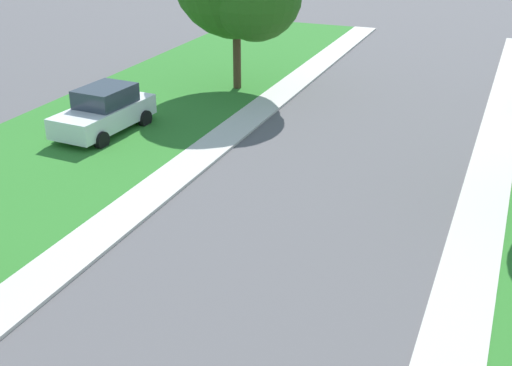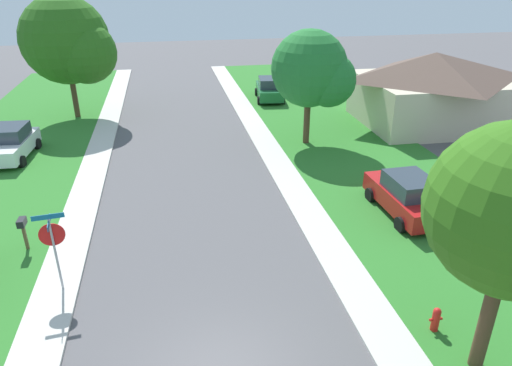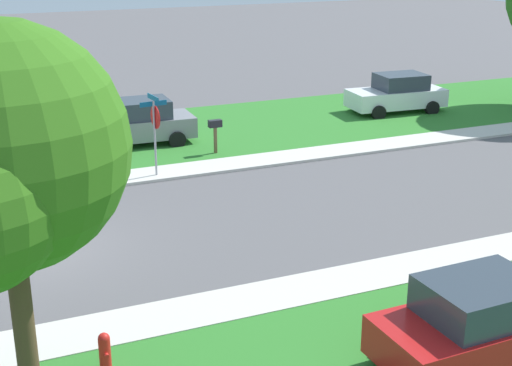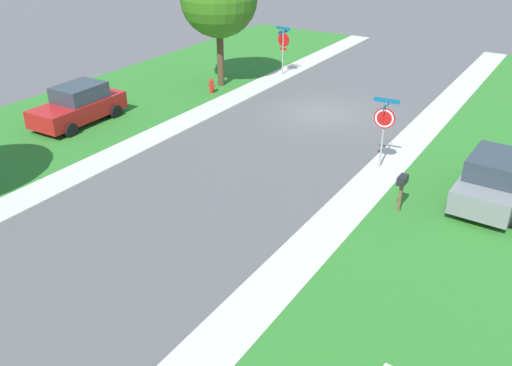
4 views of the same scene
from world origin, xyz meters
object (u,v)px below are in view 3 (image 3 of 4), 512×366
(stop_sign_far_corner, at_px, (155,122))
(mailbox, at_px, (215,128))
(car_white_far_down_street, at_px, (397,94))
(car_grey_behind_trees, at_px, (138,123))
(car_red_near_corner, at_px, (485,323))
(fire_hydrant, at_px, (105,352))

(stop_sign_far_corner, xyz_separation_m, mailbox, (-1.67, 2.67, -0.88))
(stop_sign_far_corner, bearing_deg, car_white_far_down_street, 110.45)
(car_grey_behind_trees, distance_m, mailbox, 3.27)
(stop_sign_far_corner, height_order, car_white_far_down_street, stop_sign_far_corner)
(car_white_far_down_street, distance_m, mailbox, 10.17)
(car_white_far_down_street, height_order, car_red_near_corner, same)
(car_grey_behind_trees, bearing_deg, fire_hydrant, -16.66)
(car_white_far_down_street, relative_size, fire_hydrant, 5.32)
(fire_hydrant, height_order, mailbox, mailbox)
(stop_sign_far_corner, bearing_deg, fire_hydrant, -20.56)
(car_grey_behind_trees, distance_m, car_red_near_corner, 17.24)
(car_white_far_down_street, xyz_separation_m, mailbox, (2.96, -9.73, 0.14))
(car_grey_behind_trees, bearing_deg, car_white_far_down_street, 92.86)
(mailbox, bearing_deg, car_grey_behind_trees, -136.17)
(car_red_near_corner, bearing_deg, car_white_far_down_street, 150.95)
(stop_sign_far_corner, distance_m, car_red_near_corner, 13.36)
(fire_hydrant, bearing_deg, stop_sign_far_corner, 159.44)
(fire_hydrant, relative_size, mailbox, 0.63)
(car_grey_behind_trees, distance_m, fire_hydrant, 15.27)
(stop_sign_far_corner, relative_size, fire_hydrant, 3.34)
(stop_sign_far_corner, distance_m, car_grey_behind_trees, 4.17)
(car_grey_behind_trees, relative_size, fire_hydrant, 5.25)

